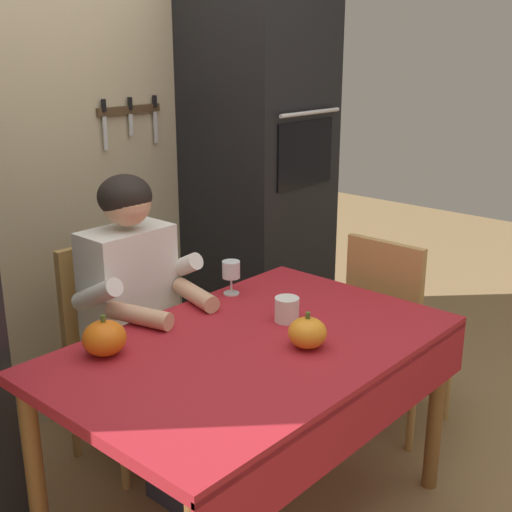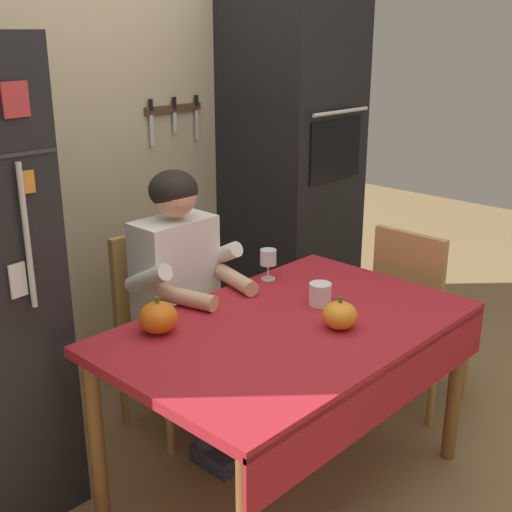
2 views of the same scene
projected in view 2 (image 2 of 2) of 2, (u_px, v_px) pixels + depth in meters
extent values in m
plane|color=#93754C|center=(305.00, 496.00, 2.69)|extent=(10.00, 10.00, 0.00)
cube|color=#BCAD89|center=(102.00, 139.00, 3.18)|extent=(3.70, 0.10, 2.60)
cube|color=#4C3823|center=(173.00, 108.00, 3.38)|extent=(0.36, 0.02, 0.04)
cube|color=silver|center=(152.00, 131.00, 3.30)|extent=(0.02, 0.01, 0.15)
cube|color=black|center=(151.00, 105.00, 3.26)|extent=(0.02, 0.01, 0.06)
cube|color=silver|center=(175.00, 122.00, 3.40)|extent=(0.02, 0.01, 0.10)
cube|color=black|center=(174.00, 103.00, 3.36)|extent=(0.02, 0.01, 0.06)
cube|color=silver|center=(197.00, 125.00, 3.51)|extent=(0.02, 0.01, 0.15)
cube|color=black|center=(196.00, 100.00, 3.46)|extent=(0.02, 0.01, 0.06)
cylinder|color=silver|center=(27.00, 237.00, 2.18)|extent=(0.02, 0.02, 0.50)
cube|color=silver|center=(18.00, 280.00, 2.21)|extent=(0.06, 0.01, 0.12)
cube|color=#B73338|center=(15.00, 99.00, 2.07)|extent=(0.09, 0.02, 0.11)
cube|color=orange|center=(27.00, 182.00, 2.16)|extent=(0.05, 0.01, 0.08)
cube|color=black|center=(291.00, 170.00, 3.72)|extent=(0.60, 0.60, 2.10)
cube|color=black|center=(336.00, 150.00, 3.48)|extent=(0.42, 0.01, 0.32)
cylinder|color=silver|center=(341.00, 112.00, 3.39)|extent=(0.45, 0.02, 0.02)
cylinder|color=brown|center=(96.00, 441.00, 2.46)|extent=(0.06, 0.06, 0.70)
cylinder|color=brown|center=(455.00, 387.00, 2.83)|extent=(0.06, 0.06, 0.70)
cylinder|color=brown|center=(313.00, 333.00, 3.33)|extent=(0.06, 0.06, 0.70)
cube|color=#A81E28|center=(290.00, 328.00, 2.52)|extent=(1.40, 0.90, 0.04)
cube|color=#A81E28|center=(387.00, 393.00, 2.27)|extent=(1.40, 0.01, 0.20)
cube|color=tan|center=(173.00, 342.00, 3.05)|extent=(0.40, 0.40, 0.04)
cube|color=tan|center=(146.00, 280.00, 3.08)|extent=(0.36, 0.04, 0.48)
cylinder|color=tan|center=(170.00, 413.00, 2.90)|extent=(0.04, 0.04, 0.41)
cylinder|color=tan|center=(124.00, 386.00, 3.12)|extent=(0.04, 0.04, 0.41)
cylinder|color=tan|center=(225.00, 384.00, 3.13)|extent=(0.04, 0.04, 0.41)
cylinder|color=tan|center=(179.00, 361.00, 3.35)|extent=(0.04, 0.04, 0.41)
cube|color=#38384C|center=(215.00, 458.00, 2.86)|extent=(0.10, 0.22, 0.08)
cube|color=#38384C|center=(247.00, 439.00, 3.00)|extent=(0.10, 0.22, 0.08)
cylinder|color=#38384C|center=(204.00, 415.00, 2.84)|extent=(0.09, 0.09, 0.38)
cylinder|color=#38384C|center=(237.00, 397.00, 2.98)|extent=(0.09, 0.09, 0.38)
cube|color=#38384C|center=(180.00, 346.00, 2.86)|extent=(0.12, 0.40, 0.11)
cube|color=#38384C|center=(210.00, 333.00, 2.99)|extent=(0.12, 0.40, 0.11)
cube|color=white|center=(175.00, 272.00, 2.91)|extent=(0.36, 0.20, 0.48)
cylinder|color=white|center=(148.00, 279.00, 2.71)|extent=(0.07, 0.26, 0.18)
cylinder|color=white|center=(219.00, 256.00, 2.99)|extent=(0.07, 0.26, 0.18)
cylinder|color=#D8A884|center=(187.00, 298.00, 2.66)|extent=(0.13, 0.27, 0.07)
cylinder|color=#D8A884|center=(236.00, 280.00, 2.85)|extent=(0.13, 0.27, 0.07)
sphere|color=#D8A884|center=(175.00, 195.00, 2.78)|extent=(0.19, 0.19, 0.19)
ellipsoid|color=black|center=(173.00, 190.00, 2.78)|extent=(0.21, 0.21, 0.17)
cube|color=tan|center=(423.00, 321.00, 3.27)|extent=(0.40, 0.40, 0.04)
cube|color=tan|center=(407.00, 282.00, 3.06)|extent=(0.04, 0.36, 0.48)
cylinder|color=tan|center=(466.00, 361.00, 3.35)|extent=(0.04, 0.04, 0.41)
cylinder|color=tan|center=(432.00, 386.00, 3.11)|extent=(0.04, 0.04, 0.41)
cylinder|color=tan|center=(408.00, 341.00, 3.57)|extent=(0.04, 0.04, 0.41)
cylinder|color=tan|center=(372.00, 363.00, 3.33)|extent=(0.04, 0.04, 0.41)
cylinder|color=white|center=(320.00, 294.00, 2.67)|extent=(0.09, 0.09, 0.09)
torus|color=white|center=(328.00, 290.00, 2.71)|extent=(0.05, 0.01, 0.05)
cylinder|color=white|center=(268.00, 279.00, 2.96)|extent=(0.06, 0.06, 0.01)
cylinder|color=white|center=(268.00, 271.00, 2.95)|extent=(0.01, 0.01, 0.06)
cylinder|color=white|center=(268.00, 257.00, 2.92)|extent=(0.07, 0.07, 0.07)
ellipsoid|color=orange|center=(340.00, 315.00, 2.46)|extent=(0.13, 0.13, 0.10)
cylinder|color=#4C6023|center=(340.00, 299.00, 2.44)|extent=(0.02, 0.02, 0.02)
ellipsoid|color=orange|center=(158.00, 317.00, 2.42)|extent=(0.15, 0.15, 0.12)
cylinder|color=#4C6023|center=(157.00, 300.00, 2.40)|extent=(0.02, 0.02, 0.02)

